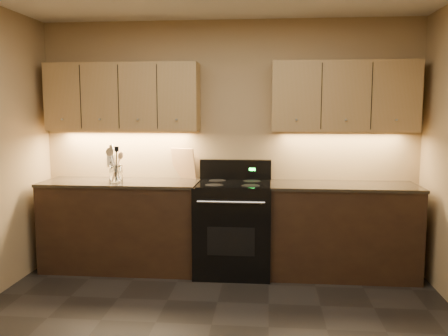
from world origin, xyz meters
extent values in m
cube|color=#9E825D|center=(0.00, 2.00, 1.30)|extent=(4.00, 0.04, 2.60)
cube|color=black|center=(-1.10, 1.70, 0.45)|extent=(1.60, 0.60, 0.90)
cube|color=#3D3427|center=(-1.10, 1.70, 0.92)|extent=(1.62, 0.62, 0.03)
cube|color=black|center=(1.18, 1.70, 0.45)|extent=(1.44, 0.60, 0.90)
cube|color=#3D3427|center=(1.18, 1.70, 0.92)|extent=(1.46, 0.62, 0.03)
cube|color=black|center=(0.08, 1.68, 0.46)|extent=(0.76, 0.65, 0.92)
cube|color=black|center=(0.08, 1.68, 0.93)|extent=(0.70, 0.60, 0.01)
cube|color=black|center=(0.08, 1.96, 1.03)|extent=(0.76, 0.07, 0.22)
cube|color=#19FF33|center=(0.26, 1.92, 1.04)|extent=(0.06, 0.00, 0.03)
cylinder|color=silver|center=(0.08, 1.34, 0.80)|extent=(0.65, 0.02, 0.02)
cube|color=black|center=(0.08, 1.35, 0.41)|extent=(0.46, 0.00, 0.28)
cylinder|color=black|center=(-0.10, 1.53, 0.93)|extent=(0.18, 0.18, 0.00)
cylinder|color=black|center=(0.26, 1.53, 0.93)|extent=(0.18, 0.18, 0.00)
cylinder|color=black|center=(-0.10, 1.82, 0.93)|extent=(0.18, 0.18, 0.00)
cylinder|color=black|center=(0.26, 1.82, 0.93)|extent=(0.18, 0.18, 0.00)
cube|color=#A78453|center=(-1.10, 1.85, 1.80)|extent=(1.60, 0.30, 0.70)
cube|color=#A78453|center=(1.18, 1.85, 1.80)|extent=(1.44, 0.30, 0.70)
cube|color=#B2B5BA|center=(-1.30, 1.99, 1.12)|extent=(0.08, 0.01, 0.12)
cylinder|color=white|center=(-1.13, 1.64, 1.02)|extent=(0.16, 0.16, 0.17)
cylinder|color=white|center=(-1.13, 1.64, 0.94)|extent=(0.13, 0.13, 0.02)
cube|color=tan|center=(-0.48, 1.96, 1.09)|extent=(0.28, 0.17, 0.33)
camera|label=1|loc=(0.42, -3.05, 1.67)|focal=38.00mm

